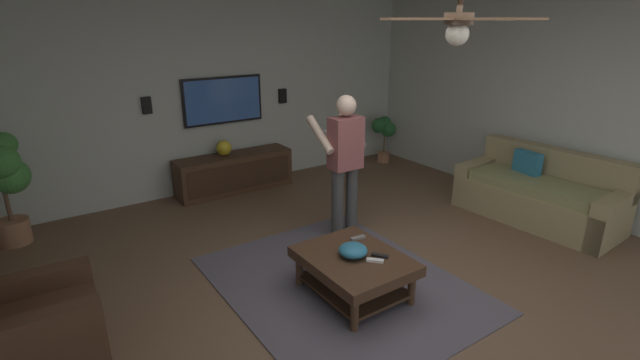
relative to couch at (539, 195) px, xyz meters
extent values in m
plane|color=brown|center=(-0.21, 2.72, -0.32)|extent=(8.65, 8.65, 0.00)
cube|color=#B2B7AD|center=(3.44, 2.72, 1.04)|extent=(0.10, 6.65, 2.71)
cube|color=beige|center=(-0.21, -0.56, 1.04)|extent=(7.40, 0.10, 2.71)
cube|color=#514C56|center=(0.17, 2.98, -0.31)|extent=(2.56, 2.04, 0.01)
cube|color=#93845B|center=(-0.01, 0.04, -0.11)|extent=(1.94, 0.95, 0.42)
cube|color=#93845B|center=(0.01, -0.29, 0.33)|extent=(1.91, 0.31, 0.45)
cube|color=#93845B|center=(0.85, 0.09, -0.03)|extent=(0.23, 0.85, 0.58)
cube|color=#93845B|center=(-0.86, 0.00, -0.03)|extent=(0.23, 0.85, 0.58)
cube|color=#828353|center=(-0.01, 0.12, 0.16)|extent=(1.53, 0.68, 0.12)
cube|color=teal|center=(0.24, -0.04, 0.32)|extent=(0.37, 0.17, 0.36)
cube|color=#472D1E|center=(0.62, 5.40, -0.12)|extent=(0.84, 0.84, 0.40)
cube|color=#472D1E|center=(0.30, 5.41, -0.04)|extent=(0.20, 0.81, 0.56)
cube|color=#472D1E|center=(0.94, 5.38, -0.04)|extent=(0.20, 0.81, 0.56)
cube|color=#422B1C|center=(-0.03, 2.98, 0.03)|extent=(1.00, 0.80, 0.10)
cylinder|color=#422B1C|center=(0.39, 2.66, -0.17)|extent=(0.07, 0.07, 0.30)
cylinder|color=#422B1C|center=(0.39, 3.30, -0.17)|extent=(0.07, 0.07, 0.30)
cylinder|color=#422B1C|center=(-0.45, 2.66, -0.17)|extent=(0.07, 0.07, 0.30)
cylinder|color=#422B1C|center=(-0.45, 3.30, -0.17)|extent=(0.07, 0.07, 0.30)
cube|color=#382417|center=(-0.03, 2.98, -0.22)|extent=(0.88, 0.68, 0.03)
cube|color=#422B1C|center=(3.11, 2.72, -0.04)|extent=(0.44, 1.70, 0.55)
cube|color=#352216|center=(2.89, 2.72, -0.04)|extent=(0.01, 1.56, 0.39)
cube|color=black|center=(3.35, 2.72, 0.98)|extent=(0.05, 1.18, 0.67)
cube|color=#365EAB|center=(3.32, 2.72, 0.98)|extent=(0.01, 1.12, 0.61)
cylinder|color=#3F3F3F|center=(1.02, 2.19, 0.09)|extent=(0.14, 0.14, 0.82)
cylinder|color=#3F3F3F|center=(1.02, 2.39, 0.09)|extent=(0.14, 0.14, 0.82)
cube|color=#8C4C4C|center=(1.02, 2.29, 0.79)|extent=(0.23, 0.36, 0.58)
sphere|color=beige|center=(1.02, 2.29, 1.21)|extent=(0.22, 0.22, 0.22)
cylinder|color=beige|center=(1.20, 2.06, 0.88)|extent=(0.48, 0.10, 0.37)
cylinder|color=beige|center=(1.21, 2.50, 0.88)|extent=(0.48, 0.10, 0.37)
cube|color=white|center=(1.40, 2.28, 0.78)|extent=(0.04, 0.05, 0.16)
cylinder|color=#9E6B4C|center=(2.94, 5.50, -0.18)|extent=(0.34, 0.34, 0.28)
cylinder|color=brown|center=(2.94, 5.50, 0.20)|extent=(0.05, 0.05, 0.47)
sphere|color=#3D7F38|center=(2.90, 5.46, 0.65)|extent=(0.37, 0.37, 0.37)
sphere|color=#3D7F38|center=(2.97, 5.41, 0.46)|extent=(0.39, 0.39, 0.39)
sphere|color=#3D7F38|center=(3.01, 5.40, 0.81)|extent=(0.26, 0.26, 0.26)
cylinder|color=#9E6B4C|center=(2.94, -0.06, -0.23)|extent=(0.21, 0.21, 0.18)
cylinder|color=brown|center=(2.94, -0.06, 0.01)|extent=(0.03, 0.03, 0.29)
sphere|color=#235B2D|center=(3.00, 0.03, 0.34)|extent=(0.26, 0.26, 0.26)
sphere|color=#235B2D|center=(2.90, -0.07, 0.23)|extent=(0.18, 0.18, 0.18)
sphere|color=#235B2D|center=(2.87, -0.10, 0.28)|extent=(0.24, 0.24, 0.24)
sphere|color=#235B2D|center=(2.99, -0.08, 0.38)|extent=(0.21, 0.21, 0.21)
sphere|color=#235B2D|center=(3.01, 0.02, 0.36)|extent=(0.18, 0.18, 0.18)
ellipsoid|color=teal|center=(-0.03, 2.99, 0.14)|extent=(0.26, 0.26, 0.12)
cube|color=white|center=(-0.22, 2.89, 0.09)|extent=(0.14, 0.13, 0.02)
cube|color=black|center=(-0.18, 2.80, 0.09)|extent=(0.15, 0.12, 0.02)
cube|color=slate|center=(0.21, 2.74, 0.09)|extent=(0.06, 0.15, 0.02)
sphere|color=gold|center=(3.14, 2.84, 0.34)|extent=(0.22, 0.22, 0.22)
cube|color=black|center=(3.36, 1.73, 0.95)|extent=(0.06, 0.12, 0.22)
cube|color=black|center=(3.36, 3.78, 1.02)|extent=(0.06, 0.12, 0.22)
cylinder|color=#4C3828|center=(-0.68, 2.65, 2.09)|extent=(0.20, 0.20, 0.08)
sphere|color=silver|center=(-0.68, 2.65, 1.99)|extent=(0.16, 0.16, 0.16)
cube|color=brown|center=(-0.36, 2.67, 2.09)|extent=(0.57, 0.15, 0.02)
cube|color=brown|center=(-0.64, 2.97, 2.09)|extent=(0.19, 0.57, 0.02)
cube|color=brown|center=(-0.97, 2.79, 2.09)|extent=(0.56, 0.35, 0.02)
cube|color=brown|center=(-0.85, 2.38, 2.09)|extent=(0.39, 0.54, 0.02)
cube|color=brown|center=(-0.54, 2.37, 2.09)|extent=(0.36, 0.56, 0.02)
camera|label=1|loc=(-2.88, 5.30, 2.09)|focal=25.85mm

